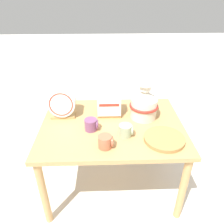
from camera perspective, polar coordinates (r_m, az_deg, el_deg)
ground_plane at (r=2.19m, az=0.00°, el=-17.70°), size 14.00×14.00×0.00m
display_table at (r=1.80m, az=0.00°, el=-5.25°), size 1.13×0.84×0.66m
ceramic_vase at (r=1.79m, az=8.38°, el=2.30°), size 0.24×0.24×0.31m
dish_rack_round_plates at (r=1.84m, az=-12.84°, el=1.60°), size 0.22×0.15×0.25m
dish_rack_square_plates at (r=1.83m, az=-0.77°, el=1.71°), size 0.20×0.14×0.22m
wicker_charger_stack at (r=1.61m, az=13.49°, el=-6.82°), size 0.29×0.29×0.03m
mug_plum_glaze at (r=1.67m, az=-5.39°, el=-3.30°), size 0.10×0.10×0.09m
mug_sage_glaze at (r=1.60m, az=3.66°, el=-4.82°), size 0.10×0.10×0.09m
mug_terracotta_glaze at (r=1.49m, az=-1.65°, el=-7.76°), size 0.10×0.10×0.09m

